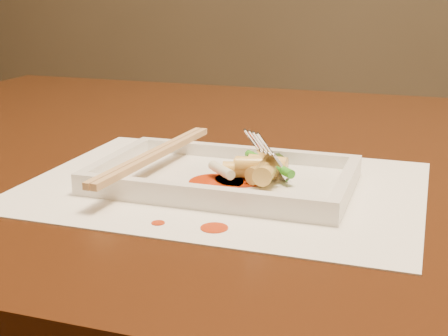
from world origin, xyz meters
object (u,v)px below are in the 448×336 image
(table, at_px, (282,224))
(plate_base, at_px, (224,181))
(fork, at_px, (297,107))
(placemat, at_px, (224,185))
(chopstick_a, at_px, (151,154))

(table, relative_size, plate_base, 5.38)
(fork, bearing_deg, table, 107.00)
(table, distance_m, placemat, 0.19)
(table, xyz_separation_m, fork, (0.04, -0.15, 0.18))
(table, xyz_separation_m, placemat, (-0.03, -0.16, 0.10))
(chopstick_a, bearing_deg, plate_base, 0.00)
(chopstick_a, bearing_deg, table, 56.56)
(plate_base, relative_size, chopstick_a, 1.09)
(plate_base, bearing_deg, fork, 14.42)
(table, height_order, plate_base, plate_base)
(table, relative_size, fork, 10.00)
(placemat, bearing_deg, chopstick_a, 180.00)
(plate_base, distance_m, fork, 0.11)
(plate_base, relative_size, fork, 1.86)
(table, xyz_separation_m, chopstick_a, (-0.11, -0.16, 0.13))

